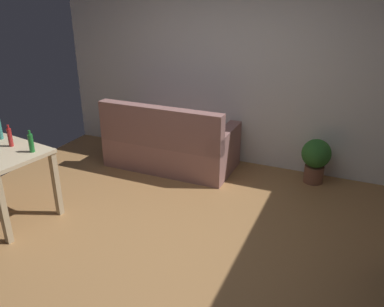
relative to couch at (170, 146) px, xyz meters
name	(u,v)px	position (x,y,z in m)	size (l,w,h in m)	color
ground_plane	(162,242)	(0.71, -1.59, -0.32)	(5.20, 4.40, 0.02)	#9E7042
wall_rear	(237,64)	(0.71, 0.61, 1.04)	(5.20, 0.10, 2.70)	white
couch	(170,146)	(0.00, 0.00, 0.00)	(1.70, 0.84, 0.92)	#996B66
potted_plant	(316,158)	(1.87, 0.31, 0.02)	(0.36, 0.36, 0.57)	brown
bottle_red	(10,137)	(-0.98, -1.69, 0.55)	(0.05, 0.05, 0.23)	#AD2323
bottle_green	(31,143)	(-0.67, -1.72, 0.55)	(0.05, 0.05, 0.23)	#1E722D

